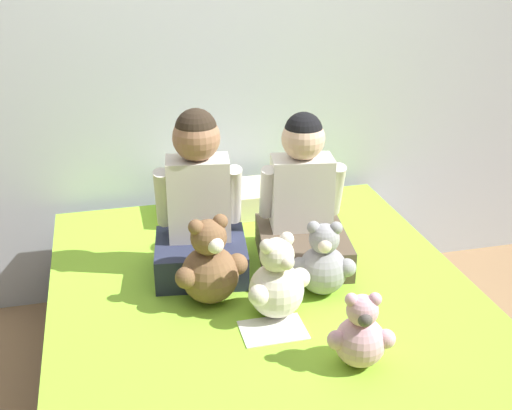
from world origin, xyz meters
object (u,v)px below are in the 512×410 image
Objects in this scene: child_on_right at (302,206)px; sign_card at (273,330)px; teddy_bear_at_foot_of_bed at (361,335)px; teddy_bear_between_children at (277,282)px; child_on_left at (199,207)px; pillow_at_headboard at (226,200)px; bed at (270,360)px; teddy_bear_held_by_left_child at (210,266)px; teddy_bear_held_by_right_child at (323,263)px.

child_on_right is 0.56m from sign_card.
teddy_bear_between_children is at bearing 130.17° from teddy_bear_at_foot_of_bed.
teddy_bear_between_children is at bearing -53.92° from child_on_left.
bed is at bearing -90.00° from pillow_at_headboard.
child_on_right is (0.20, 0.29, 0.47)m from bed.
child_on_left is 0.26m from teddy_bear_held_by_left_child.
teddy_bear_held_by_right_child is (0.39, -0.26, -0.14)m from child_on_left.
sign_card is (-0.23, -0.19, -0.11)m from teddy_bear_held_by_right_child.
teddy_bear_held_by_right_child is at bearing -26.07° from child_on_left.
teddy_bear_held_by_right_child is 1.14× the size of teddy_bear_at_foot_of_bed.
teddy_bear_held_by_left_child is 1.08× the size of teddy_bear_between_children.
teddy_bear_between_children is 0.36m from teddy_bear_at_foot_of_bed.
teddy_bear_held_by_left_child reaches higher than teddy_bear_held_by_right_child.
bed is 3.40× the size of pillow_at_headboard.
teddy_bear_between_children reaches higher than sign_card.
sign_card is (-0.04, -0.17, 0.25)m from bed.
child_on_right is 1.97× the size of teddy_bear_between_children.
sign_card is at bearing -109.29° from child_on_right.
teddy_bear_held_by_right_child is 0.94× the size of teddy_bear_between_children.
teddy_bear_held_by_right_child is at bearing 39.15° from sign_card.
teddy_bear_held_by_left_child is at bearing 120.51° from teddy_bear_between_children.
child_on_left is 0.43m from teddy_bear_between_children.
teddy_bear_at_foot_of_bed is at bearing -47.24° from sign_card.
pillow_at_headboard is 2.65× the size of sign_card.
child_on_left reaches higher than teddy_bear_between_children.
child_on_left reaches higher than teddy_bear_held_by_left_child.
child_on_right is at bearing 98.84° from teddy_bear_at_foot_of_bed.
teddy_bear_held_by_right_child is 0.79m from pillow_at_headboard.
teddy_bear_between_children is 0.53× the size of pillow_at_headboard.
child_on_left is 1.08× the size of child_on_right.
bed is 0.38m from teddy_bear_between_children.
teddy_bear_held_by_right_child is 0.41m from teddy_bear_at_foot_of_bed.
pillow_at_headboard is at bearing 120.64° from child_on_right.
sign_card is (-0.21, 0.22, -0.10)m from teddy_bear_at_foot_of_bed.
teddy_bear_held_by_right_child is at bearing 2.66° from teddy_bear_between_children.
child_on_left is 2.97× the size of sign_card.
teddy_bear_held_by_left_child is (-0.20, 0.06, 0.38)m from bed.
teddy_bear_held_by_left_child is 0.31m from sign_card.
sign_card is (-0.04, -0.09, -0.12)m from teddy_bear_between_children.
bed is 0.84m from pillow_at_headboard.
teddy_bear_held_by_left_child is (-0.00, -0.22, -0.12)m from child_on_left.
child_on_left is at bearing -171.24° from child_on_right.
child_on_left reaches higher than pillow_at_headboard.
teddy_bear_at_foot_of_bed is at bearing -85.62° from teddy_bear_between_children.
teddy_bear_held_by_right_child is 0.50× the size of pillow_at_headboard.
teddy_bear_at_foot_of_bed reaches higher than pillow_at_headboard.
pillow_at_headboard is (-0.20, 0.49, -0.16)m from child_on_right.
child_on_right reaches higher than teddy_bear_at_foot_of_bed.
child_on_right is at bearing 36.90° from teddy_bear_between_children.
bed is 0.55m from teddy_bear_at_foot_of_bed.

